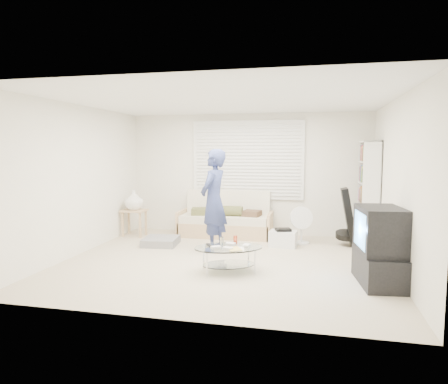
% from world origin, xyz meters
% --- Properties ---
extents(ground, '(5.00, 5.00, 0.00)m').
position_xyz_m(ground, '(0.00, 0.00, 0.00)').
color(ground, '#C0B195').
rests_on(ground, ground).
extents(room_shell, '(5.02, 4.52, 2.51)m').
position_xyz_m(room_shell, '(0.00, 0.48, 1.63)').
color(room_shell, white).
rests_on(room_shell, ground).
extents(window_blinds, '(2.32, 0.08, 1.62)m').
position_xyz_m(window_blinds, '(0.00, 2.20, 1.55)').
color(window_blinds, silver).
rests_on(window_blinds, ground).
extents(futon_sofa, '(1.89, 0.76, 0.92)m').
position_xyz_m(futon_sofa, '(-0.39, 1.87, 0.30)').
color(futon_sofa, tan).
rests_on(futon_sofa, ground).
extents(grey_floor_pillow, '(0.66, 0.66, 0.14)m').
position_xyz_m(grey_floor_pillow, '(-1.40, 0.83, 0.07)').
color(grey_floor_pillow, slate).
rests_on(grey_floor_pillow, ground).
extents(side_table, '(0.48, 0.38, 0.94)m').
position_xyz_m(side_table, '(-2.22, 1.47, 0.70)').
color(side_table, tan).
rests_on(side_table, ground).
extents(bookshelf, '(0.30, 0.81, 1.92)m').
position_xyz_m(bookshelf, '(2.32, 1.65, 0.96)').
color(bookshelf, white).
rests_on(bookshelf, ground).
extents(guitar_case, '(0.39, 0.39, 1.05)m').
position_xyz_m(guitar_case, '(1.98, 1.51, 0.47)').
color(guitar_case, black).
rests_on(guitar_case, ground).
extents(floor_fan, '(0.44, 0.29, 0.71)m').
position_xyz_m(floor_fan, '(1.15, 1.50, 0.41)').
color(floor_fan, white).
rests_on(floor_fan, ground).
extents(storage_bin, '(0.51, 0.38, 0.34)m').
position_xyz_m(storage_bin, '(0.83, 1.19, 0.15)').
color(storage_bin, white).
rests_on(storage_bin, ground).
extents(tv_unit, '(0.61, 0.99, 1.02)m').
position_xyz_m(tv_unit, '(2.20, -0.59, 0.49)').
color(tv_unit, black).
rests_on(tv_unit, ground).
extents(coffee_table, '(1.15, 0.96, 0.49)m').
position_xyz_m(coffee_table, '(0.18, -0.51, 0.30)').
color(coffee_table, silver).
rests_on(coffee_table, ground).
extents(standing_person, '(0.54, 0.72, 1.77)m').
position_xyz_m(standing_person, '(-0.33, 0.62, 0.89)').
color(standing_person, navy).
rests_on(standing_person, ground).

